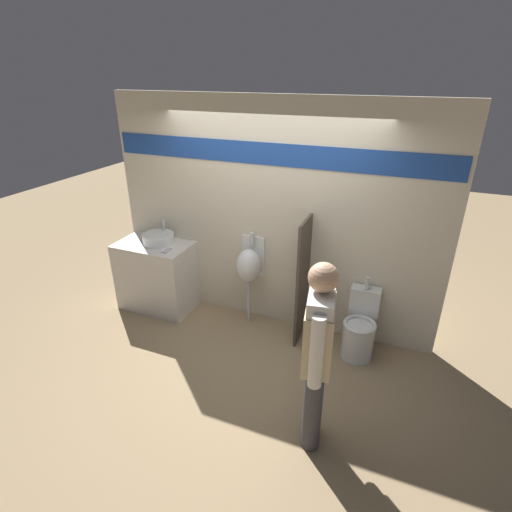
{
  "coord_description": "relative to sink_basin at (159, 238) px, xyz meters",
  "views": [
    {
      "loc": [
        1.51,
        -3.52,
        2.93
      ],
      "look_at": [
        0.0,
        0.17,
        1.05
      ],
      "focal_mm": 28.0,
      "sensor_mm": 36.0,
      "label": 1
    }
  ],
  "objects": [
    {
      "name": "sink_counter",
      "position": [
        -0.05,
        -0.06,
        -0.52
      ],
      "size": [
        0.95,
        0.58,
        0.91
      ],
      "color": "silver",
      "rests_on": "ground_plane"
    },
    {
      "name": "display_wall",
      "position": [
        1.41,
        0.26,
        0.39
      ],
      "size": [
        3.97,
        0.07,
        2.7
      ],
      "color": "beige",
      "rests_on": "ground_plane"
    },
    {
      "name": "cell_phone",
      "position": [
        0.24,
        -0.17,
        -0.06
      ],
      "size": [
        0.07,
        0.14,
        0.01
      ],
      "color": "#B7B7BC",
      "rests_on": "sink_counter"
    },
    {
      "name": "urinal_near_counter",
      "position": [
        1.22,
        0.07,
        -0.19
      ],
      "size": [
        0.3,
        0.33,
        1.16
      ],
      "color": "silver",
      "rests_on": "ground_plane"
    },
    {
      "name": "sink_basin",
      "position": [
        0.0,
        0.0,
        0.0
      ],
      "size": [
        0.39,
        0.39,
        0.26
      ],
      "color": "silver",
      "rests_on": "sink_counter"
    },
    {
      "name": "toilet",
      "position": [
        2.6,
        -0.06,
        -0.66
      ],
      "size": [
        0.36,
        0.52,
        0.88
      ],
      "color": "silver",
      "rests_on": "ground_plane"
    },
    {
      "name": "divider_near_counter",
      "position": [
        1.91,
        0.0,
        -0.23
      ],
      "size": [
        0.03,
        0.46,
        1.49
      ],
      "color": "#4C4238",
      "rests_on": "ground_plane"
    },
    {
      "name": "person_in_vest",
      "position": [
        2.42,
        -1.37,
        0.01
      ],
      "size": [
        0.29,
        0.59,
        1.7
      ],
      "rotation": [
        0.0,
        0.0,
        1.75
      ],
      "color": "#3D3D42",
      "rests_on": "ground_plane"
    },
    {
      "name": "ground_plane",
      "position": [
        1.41,
        -0.34,
        -0.97
      ],
      "size": [
        16.0,
        16.0,
        0.0
      ],
      "primitive_type": "plane",
      "color": "#997F5B"
    }
  ]
}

